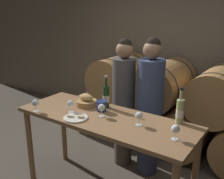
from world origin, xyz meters
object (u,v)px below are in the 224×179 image
wine_bottle_white (180,111)px  bread_basket (86,101)px  tasting_table (105,128)px  wine_bottle_red (106,97)px  blue_crock (101,106)px  wine_glass_right (139,116)px  person_right (150,107)px  wine_glass_far_left (35,103)px  cheese_plate (76,118)px  wine_glass_left (71,104)px  wine_glass_far_right (175,129)px  person_left (124,101)px  wine_glass_center (102,108)px

wine_bottle_white → bread_basket: (-1.01, -0.14, -0.07)m
tasting_table → wine_bottle_red: 0.36m
wine_bottle_red → tasting_table: bearing=-58.0°
blue_crock → bread_basket: size_ratio=0.49×
wine_bottle_red → blue_crock: (0.02, -0.11, -0.06)m
tasting_table → wine_glass_right: (0.38, 0.02, 0.22)m
person_right → wine_glass_far_left: 1.29m
wine_bottle_white → wine_glass_right: size_ratio=2.63×
wine_glass_right → bread_basket: bearing=170.9°
person_right → cheese_plate: person_right is taller
tasting_table → blue_crock: bearing=137.6°
tasting_table → person_right: person_right is taller
blue_crock → wine_glass_left: 0.32m
bread_basket → person_right: bearing=45.4°
bread_basket → wine_glass_far_right: 1.12m
person_left → person_right: bearing=-0.0°
wine_glass_center → wine_glass_right: same height
blue_crock → wine_glass_right: wine_glass_right is taller
blue_crock → cheese_plate: size_ratio=0.46×
person_right → cheese_plate: bearing=-113.7°
blue_crock → wine_glass_far_right: size_ratio=0.84×
person_left → wine_glass_left: (-0.17, -0.77, 0.16)m
wine_bottle_white → wine_glass_left: 1.09m
person_left → cheese_plate: person_left is taller
wine_bottle_red → wine_bottle_white: (0.80, 0.06, -0.00)m
wine_glass_far_left → wine_glass_center: bearing=23.7°
person_right → wine_glass_far_left: person_right is taller
wine_bottle_white → wine_glass_left: wine_bottle_white is taller
blue_crock → wine_glass_far_left: (-0.56, -0.40, 0.03)m
wine_bottle_red → wine_glass_far_right: wine_bottle_red is taller
person_left → wine_glass_far_right: bearing=-37.1°
person_right → wine_glass_center: bearing=-106.4°
person_right → wine_glass_center: person_right is taller
blue_crock → wine_glass_far_right: (0.87, -0.16, 0.03)m
wine_bottle_red → wine_glass_left: (-0.22, -0.32, -0.03)m
wine_bottle_red → cheese_plate: wine_bottle_red is taller
person_left → wine_bottle_white: person_left is taller
cheese_plate → wine_glass_right: bearing=20.4°
wine_bottle_red → wine_glass_center: bearing=-64.2°
person_right → wine_bottle_white: (0.50, -0.38, 0.18)m
cheese_plate → wine_glass_far_left: (-0.47, -0.10, 0.08)m
wine_glass_far_left → wine_glass_far_right: same height
wine_glass_far_right → wine_glass_left: bearing=-177.4°
wine_bottle_white → wine_glass_far_left: 1.46m
bread_basket → wine_glass_far_left: (-0.33, -0.43, 0.04)m
tasting_table → wine_bottle_red: wine_bottle_red is taller
tasting_table → wine_bottle_white: (0.67, 0.28, 0.25)m
tasting_table → blue_crock: (-0.11, 0.10, 0.19)m
wine_glass_far_left → wine_glass_right: bearing=16.6°
wine_glass_far_left → wine_glass_right: same height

